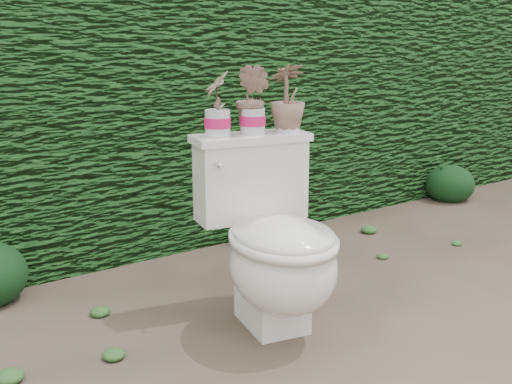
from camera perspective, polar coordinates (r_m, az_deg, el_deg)
ground at (r=2.59m, az=-0.31°, el=-13.45°), size 60.00×60.00×0.00m
hedge at (r=3.74m, az=-14.66°, el=7.63°), size 8.00×1.00×1.60m
toilet at (r=2.60m, az=1.62°, el=-4.80°), size 0.58×0.76×0.78m
potted_plant_left at (r=2.64m, az=-3.46°, el=7.65°), size 0.13×0.16×0.25m
potted_plant_center at (r=2.70m, az=-0.30°, el=8.09°), size 0.16×0.18×0.28m
potted_plant_right at (r=2.77m, az=2.82°, el=8.20°), size 0.16×0.16×0.27m
liriope_clump_2 at (r=3.77m, az=0.68°, el=-1.98°), size 0.37×0.37×0.29m
liriope_clump_3 at (r=4.84m, az=16.86°, el=1.01°), size 0.35×0.35×0.28m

